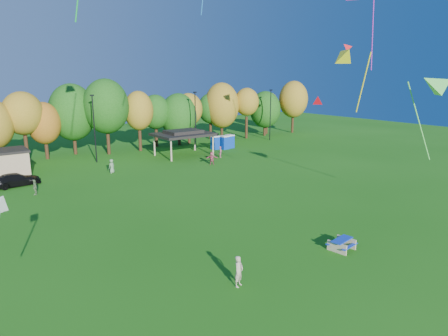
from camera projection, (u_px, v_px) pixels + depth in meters
ground at (312, 291)px, 21.91m from camera, size 160.00×160.00×0.00m
tree_line at (59, 117)px, 55.58m from camera, size 93.57×10.55×11.15m
lamp_posts at (94, 126)px, 53.25m from camera, size 64.50×0.25×9.09m
pavilion at (183, 134)px, 58.24m from camera, size 8.20×6.20×3.77m
porta_potties at (223, 142)px, 64.05m from camera, size 3.75×1.94×2.18m
picnic_table at (342, 244)px, 27.06m from camera, size 1.95×1.69×0.76m
kite_flyer at (239, 271)px, 22.28m from camera, size 0.78×0.66×1.81m
car_d at (16, 180)px, 42.53m from camera, size 5.11×2.62×1.42m
far_person_0 at (221, 152)px, 57.43m from camera, size 0.69×0.68×1.60m
far_person_1 at (112, 166)px, 48.18m from camera, size 1.00×0.85×1.73m
far_person_3 at (212, 158)px, 52.77m from camera, size 1.65×1.24×1.73m
far_person_5 at (35, 187)px, 39.39m from camera, size 0.78×0.98×1.56m
kite_2 at (433, 84)px, 31.15m from camera, size 3.88×4.06×7.74m
kite_3 at (346, 55)px, 31.80m from camera, size 2.39×3.40×5.66m
kite_5 at (0, 204)px, 15.89m from camera, size 1.45×2.06×3.39m
kite_9 at (318, 99)px, 32.19m from camera, size 1.49×1.45×1.20m
kite_11 at (346, 47)px, 50.88m from camera, size 1.73×1.86×1.49m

